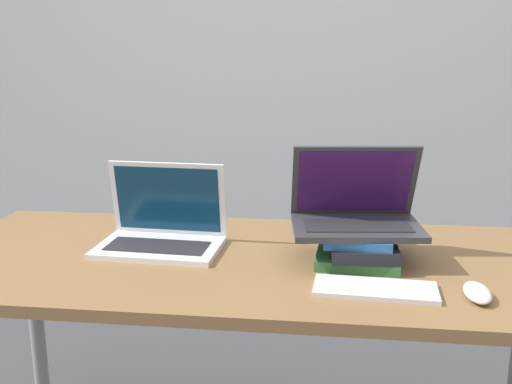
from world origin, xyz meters
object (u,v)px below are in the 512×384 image
object	(u,v)px
wireless_keyboard	(375,289)
book_stack	(359,245)
laptop_left	(162,231)
mouse	(477,293)
laptop_on_books	(356,211)

from	to	relation	value
wireless_keyboard	book_stack	bearing A→B (deg)	97.64
laptop_left	mouse	world-z (taller)	laptop_left
laptop_left	laptop_on_books	size ratio (longest dim) A/B	0.98
book_stack	wireless_keyboard	size ratio (longest dim) A/B	0.91
wireless_keyboard	laptop_left	bearing A→B (deg)	156.79
laptop_on_books	mouse	bearing A→B (deg)	-41.67
laptop_left	wireless_keyboard	world-z (taller)	laptop_left
laptop_left	mouse	distance (m)	0.83
laptop_on_books	mouse	distance (m)	0.37
laptop_left	laptop_on_books	distance (m)	0.53
laptop_left	wireless_keyboard	size ratio (longest dim) A/B	1.20
laptop_left	wireless_keyboard	xyz separation A→B (m)	(0.57, -0.24, -0.04)
mouse	laptop_on_books	bearing A→B (deg)	138.33
mouse	wireless_keyboard	bearing A→B (deg)	177.22
wireless_keyboard	mouse	world-z (taller)	mouse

